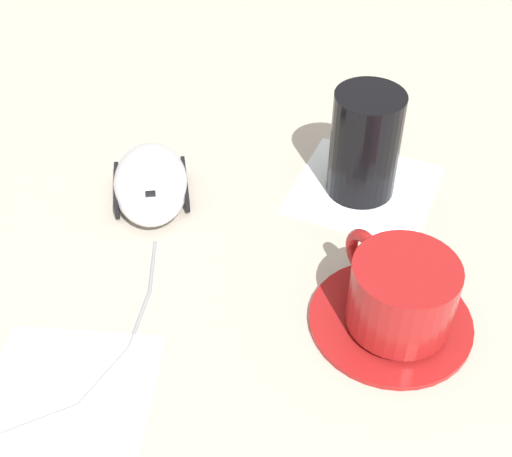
% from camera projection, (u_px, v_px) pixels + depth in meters
% --- Properties ---
extents(ground_plane, '(3.00, 3.00, 0.00)m').
position_uv_depth(ground_plane, '(263.00, 275.00, 0.60)').
color(ground_plane, '#B2A899').
extents(saucer, '(0.13, 0.13, 0.01)m').
position_uv_depth(saucer, '(386.00, 319.00, 0.56)').
color(saucer, maroon).
rests_on(saucer, ground).
extents(coffee_cup, '(0.10, 0.08, 0.06)m').
position_uv_depth(coffee_cup, '(395.00, 292.00, 0.53)').
color(coffee_cup, maroon).
rests_on(coffee_cup, saucer).
extents(computer_mouse, '(0.13, 0.09, 0.03)m').
position_uv_depth(computer_mouse, '(147.00, 183.00, 0.66)').
color(computer_mouse, silver).
rests_on(computer_mouse, ground).
extents(napkin_under_glass, '(0.17, 0.17, 0.00)m').
position_uv_depth(napkin_under_glass, '(360.00, 188.00, 0.68)').
color(napkin_under_glass, white).
rests_on(napkin_under_glass, ground).
extents(drinking_glass, '(0.06, 0.06, 0.10)m').
position_uv_depth(drinking_glass, '(361.00, 144.00, 0.65)').
color(drinking_glass, black).
rests_on(drinking_glass, napkin_under_glass).
extents(napkin_spare, '(0.13, 0.13, 0.00)m').
position_uv_depth(napkin_spare, '(62.00, 396.00, 0.51)').
color(napkin_spare, white).
rests_on(napkin_spare, ground).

